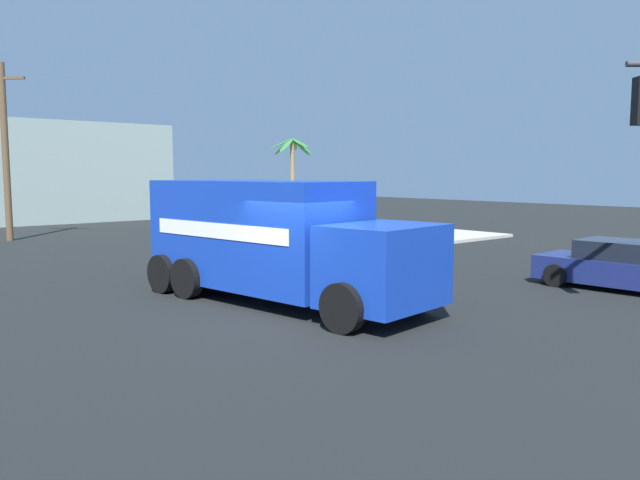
{
  "coord_description": "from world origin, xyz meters",
  "views": [
    {
      "loc": [
        -8.26,
        -10.35,
        3.11
      ],
      "look_at": [
        1.22,
        0.79,
        1.53
      ],
      "focal_mm": 35.01,
      "sensor_mm": 36.0,
      "label": 1
    }
  ],
  "objects_px": {
    "vending_machine_red": "(358,216)",
    "utility_pole": "(5,150)",
    "palm_tree_far": "(293,165)",
    "delivery_truck": "(276,240)",
    "sedan_navy": "(624,266)"
  },
  "relations": [
    {
      "from": "delivery_truck",
      "to": "sedan_navy",
      "type": "height_order",
      "value": "delivery_truck"
    },
    {
      "from": "vending_machine_red",
      "to": "utility_pole",
      "type": "distance_m",
      "value": 16.43
    },
    {
      "from": "palm_tree_far",
      "to": "utility_pole",
      "type": "relative_size",
      "value": 0.61
    },
    {
      "from": "delivery_truck",
      "to": "sedan_navy",
      "type": "bearing_deg",
      "value": -30.92
    },
    {
      "from": "delivery_truck",
      "to": "sedan_navy",
      "type": "distance_m",
      "value": 9.36
    },
    {
      "from": "palm_tree_far",
      "to": "utility_pole",
      "type": "xyz_separation_m",
      "value": [
        -13.47,
        3.87,
        0.64
      ]
    },
    {
      "from": "utility_pole",
      "to": "sedan_navy",
      "type": "bearing_deg",
      "value": -68.71
    },
    {
      "from": "sedan_navy",
      "to": "delivery_truck",
      "type": "bearing_deg",
      "value": 149.08
    },
    {
      "from": "sedan_navy",
      "to": "palm_tree_far",
      "type": "height_order",
      "value": "palm_tree_far"
    },
    {
      "from": "sedan_navy",
      "to": "utility_pole",
      "type": "height_order",
      "value": "utility_pole"
    },
    {
      "from": "vending_machine_red",
      "to": "utility_pole",
      "type": "xyz_separation_m",
      "value": [
        -13.07,
        9.47,
        3.08
      ]
    },
    {
      "from": "vending_machine_red",
      "to": "utility_pole",
      "type": "height_order",
      "value": "utility_pole"
    },
    {
      "from": "delivery_truck",
      "to": "utility_pole",
      "type": "bearing_deg",
      "value": 93.75
    },
    {
      "from": "sedan_navy",
      "to": "palm_tree_far",
      "type": "xyz_separation_m",
      "value": [
        4.24,
        19.83,
        2.88
      ]
    },
    {
      "from": "delivery_truck",
      "to": "vending_machine_red",
      "type": "height_order",
      "value": "delivery_truck"
    }
  ]
}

